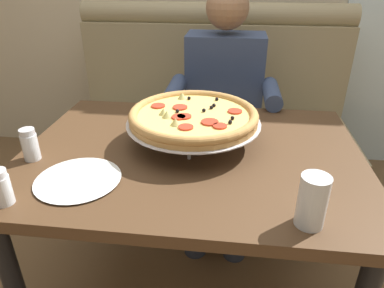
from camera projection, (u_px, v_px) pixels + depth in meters
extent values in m
cube|color=#998966|center=(207.00, 165.00, 2.16)|extent=(1.65, 0.60, 0.46)
cube|color=#998966|center=(213.00, 75.00, 2.29)|extent=(1.65, 0.18, 0.65)
cylinder|color=#998966|center=(215.00, 14.00, 2.12)|extent=(1.65, 0.14, 0.14)
cube|color=#4C331E|center=(191.00, 156.00, 1.24)|extent=(1.18, 0.88, 0.04)
cylinder|color=black|center=(99.00, 178.00, 1.80)|extent=(0.06, 0.06, 0.71)
cylinder|color=black|center=(308.00, 193.00, 1.68)|extent=(0.06, 0.06, 0.71)
cube|color=#2D3342|center=(221.00, 139.00, 1.79)|extent=(0.34, 0.40, 0.15)
cylinder|color=#2D3342|center=(195.00, 216.00, 1.72)|extent=(0.11, 0.11, 0.46)
cylinder|color=#2D3342|center=(236.00, 220.00, 1.70)|extent=(0.11, 0.11, 0.46)
cube|color=#38476B|center=(224.00, 87.00, 1.89)|extent=(0.40, 0.22, 0.56)
cylinder|color=#38476B|center=(175.00, 90.00, 1.70)|extent=(0.08, 0.28, 0.08)
cylinder|color=#38476B|center=(272.00, 94.00, 1.65)|extent=(0.08, 0.28, 0.08)
sphere|color=#997051|center=(228.00, 8.00, 1.68)|extent=(0.21, 0.21, 0.21)
sphere|color=#472D19|center=(228.00, 0.00, 1.68)|extent=(0.19, 0.19, 0.19)
cylinder|color=silver|center=(188.00, 148.00, 1.16)|extent=(0.01, 0.01, 0.08)
cylinder|color=silver|center=(167.00, 124.00, 1.34)|extent=(0.01, 0.01, 0.08)
cylinder|color=silver|center=(224.00, 127.00, 1.32)|extent=(0.01, 0.01, 0.08)
torus|color=silver|center=(193.00, 124.00, 1.26)|extent=(0.26, 0.26, 0.01)
cylinder|color=silver|center=(193.00, 122.00, 1.26)|extent=(0.48, 0.48, 0.00)
cylinder|color=tan|center=(193.00, 119.00, 1.25)|extent=(0.46, 0.46, 0.02)
torus|color=tan|center=(193.00, 114.00, 1.24)|extent=(0.46, 0.46, 0.03)
cylinder|color=#EFCC6B|center=(193.00, 115.00, 1.24)|extent=(0.40, 0.40, 0.01)
cylinder|color=red|center=(210.00, 122.00, 1.17)|extent=(0.06, 0.06, 0.01)
cylinder|color=red|center=(235.00, 111.00, 1.26)|extent=(0.05, 0.05, 0.01)
cylinder|color=red|center=(220.00, 126.00, 1.14)|extent=(0.05, 0.05, 0.01)
cylinder|color=red|center=(184.00, 116.00, 1.22)|extent=(0.05, 0.05, 0.01)
cylinder|color=red|center=(186.00, 127.00, 1.14)|extent=(0.05, 0.05, 0.01)
cylinder|color=red|center=(180.00, 107.00, 1.29)|extent=(0.05, 0.05, 0.01)
cylinder|color=red|center=(158.00, 106.00, 1.31)|extent=(0.05, 0.05, 0.01)
cylinder|color=red|center=(179.00, 117.00, 1.21)|extent=(0.05, 0.05, 0.01)
sphere|color=black|center=(232.00, 118.00, 1.20)|extent=(0.01, 0.01, 0.01)
sphere|color=black|center=(204.00, 110.00, 1.26)|extent=(0.01, 0.01, 0.01)
sphere|color=black|center=(211.00, 107.00, 1.28)|extent=(0.01, 0.01, 0.01)
sphere|color=black|center=(177.00, 111.00, 1.25)|extent=(0.01, 0.01, 0.01)
sphere|color=black|center=(189.00, 98.00, 1.37)|extent=(0.01, 0.01, 0.01)
sphere|color=black|center=(230.00, 122.00, 1.16)|extent=(0.01, 0.01, 0.01)
sphere|color=black|center=(175.00, 124.00, 1.15)|extent=(0.01, 0.01, 0.01)
sphere|color=black|center=(214.00, 105.00, 1.30)|extent=(0.01, 0.01, 0.01)
sphere|color=black|center=(217.00, 99.00, 1.36)|extent=(0.01, 0.01, 0.01)
cone|color=#CCC675|center=(182.00, 96.00, 1.38)|extent=(0.04, 0.04, 0.02)
cone|color=#CCC675|center=(175.00, 122.00, 1.15)|extent=(0.04, 0.04, 0.02)
cone|color=#CCC675|center=(167.00, 114.00, 1.21)|extent=(0.04, 0.04, 0.02)
cone|color=#CCC675|center=(164.00, 111.00, 1.23)|extent=(0.04, 0.04, 0.02)
cylinder|color=white|center=(2.00, 190.00, 0.95)|extent=(0.05, 0.05, 0.08)
cylinder|color=#4C6633|center=(3.00, 196.00, 0.95)|extent=(0.05, 0.05, 0.05)
cylinder|color=white|center=(30.00, 147.00, 1.16)|extent=(0.05, 0.05, 0.09)
cylinder|color=#A82D19|center=(31.00, 151.00, 1.17)|extent=(0.05, 0.05, 0.06)
cylinder|color=silver|center=(27.00, 132.00, 1.14)|extent=(0.05, 0.05, 0.02)
cylinder|color=white|center=(78.00, 180.00, 1.06)|extent=(0.18, 0.18, 0.01)
cone|color=white|center=(78.00, 177.00, 1.06)|extent=(0.26, 0.26, 0.01)
cylinder|color=silver|center=(312.00, 201.00, 0.86)|extent=(0.07, 0.07, 0.14)
cylinder|color=white|center=(310.00, 212.00, 0.87)|extent=(0.06, 0.06, 0.07)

